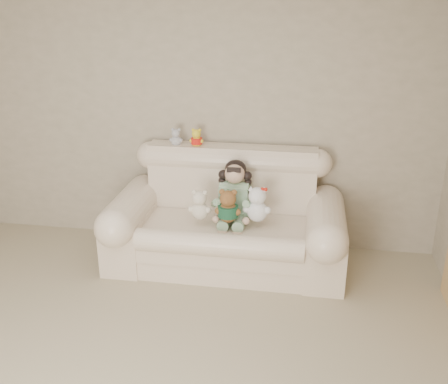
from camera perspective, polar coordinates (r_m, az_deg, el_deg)
wall_back at (r=4.92m, az=-2.67°, el=8.74°), size 4.50×0.00×4.50m
sofa at (r=4.63m, az=0.20°, el=-2.27°), size 2.10×0.95×1.03m
seated_child at (r=4.63m, az=1.19°, el=0.18°), size 0.37×0.44×0.56m
brown_teddy at (r=4.42m, az=0.45°, el=-1.19°), size 0.24×0.19×0.35m
white_cat at (r=4.45m, az=3.66°, el=-0.93°), size 0.29×0.26×0.38m
cream_teddy at (r=4.49m, az=-2.68°, el=-1.10°), size 0.23×0.20×0.32m
yellow_mini_bear at (r=4.81m, az=-3.03°, el=6.13°), size 0.15×0.12×0.21m
grey_mini_plush at (r=4.85m, az=-5.26°, el=6.18°), size 0.16×0.14×0.20m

